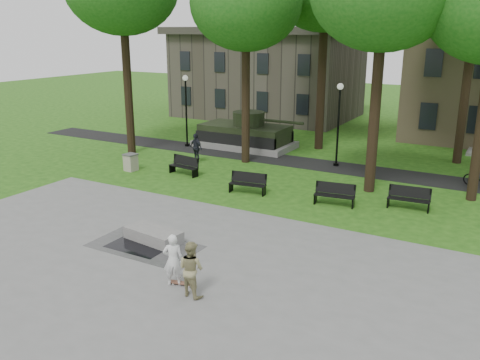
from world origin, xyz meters
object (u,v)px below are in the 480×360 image
object	(u,v)px
skateboarder	(173,260)
friend_watching	(191,269)
concrete_block	(154,235)
trash_bin	(131,162)
park_bench_0	(184,165)

from	to	relation	value
skateboarder	friend_watching	distance (m)	0.87
concrete_block	trash_bin	bearing A→B (deg)	135.68
friend_watching	trash_bin	xyz separation A→B (m)	(-10.91, 9.83, -0.39)
skateboarder	friend_watching	size ratio (longest dim) A/B	0.98
concrete_block	skateboarder	xyz separation A→B (m)	(2.71, -2.40, 0.61)
skateboarder	trash_bin	distance (m)	13.91
skateboarder	park_bench_0	bearing A→B (deg)	-89.33
friend_watching	trash_bin	size ratio (longest dim) A/B	1.77
park_bench_0	trash_bin	size ratio (longest dim) A/B	1.92
friend_watching	trash_bin	world-z (taller)	friend_watching
friend_watching	park_bench_0	size ratio (longest dim) A/B	0.92
park_bench_0	trash_bin	distance (m)	3.17
friend_watching	trash_bin	bearing A→B (deg)	-33.04
skateboarder	park_bench_0	world-z (taller)	skateboarder
concrete_block	trash_bin	world-z (taller)	trash_bin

